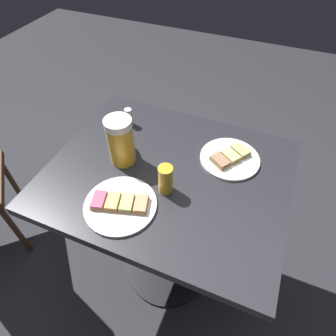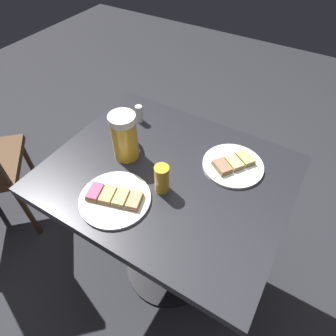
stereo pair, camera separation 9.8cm
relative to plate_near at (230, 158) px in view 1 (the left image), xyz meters
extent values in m
plane|color=#28282D|center=(0.14, -0.18, -0.77)|extent=(6.00, 6.00, 0.00)
cylinder|color=black|center=(0.14, -0.18, -0.76)|extent=(0.44, 0.44, 0.01)
cylinder|color=black|center=(0.14, -0.18, -0.39)|extent=(0.09, 0.09, 0.72)
cube|color=#232328|center=(0.14, -0.18, -0.03)|extent=(0.67, 0.83, 0.04)
cylinder|color=white|center=(0.00, 0.00, 0.00)|extent=(0.21, 0.21, 0.01)
cube|color=#9E7547|center=(0.04, -0.03, 0.01)|extent=(0.08, 0.08, 0.01)
cube|color=#997051|center=(0.04, -0.03, 0.02)|extent=(0.07, 0.08, 0.01)
cube|color=#9E7547|center=(0.00, 0.00, 0.01)|extent=(0.08, 0.08, 0.01)
cube|color=#EFE07A|center=(0.00, 0.00, 0.02)|extent=(0.07, 0.08, 0.01)
cube|color=#9E7547|center=(-0.04, 0.03, 0.01)|extent=(0.08, 0.08, 0.01)
cube|color=#ADC66B|center=(-0.04, 0.03, 0.02)|extent=(0.07, 0.08, 0.01)
cylinder|color=white|center=(0.33, -0.27, 0.00)|extent=(0.23, 0.23, 0.01)
cube|color=#9E7547|center=(0.31, -0.20, 0.01)|extent=(0.08, 0.06, 0.01)
cube|color=#EA8E66|center=(0.31, -0.20, 0.02)|extent=(0.07, 0.05, 0.01)
cube|color=#9E7547|center=(0.33, -0.24, 0.01)|extent=(0.08, 0.06, 0.01)
cube|color=#ADC66B|center=(0.33, -0.24, 0.02)|extent=(0.07, 0.05, 0.01)
cube|color=#9E7547|center=(0.34, -0.29, 0.01)|extent=(0.08, 0.06, 0.01)
cube|color=#E5B266|center=(0.34, -0.29, 0.02)|extent=(0.07, 0.05, 0.01)
cube|color=#9E7547|center=(0.35, -0.33, 0.01)|extent=(0.08, 0.06, 0.01)
cube|color=#BC4C70|center=(0.35, -0.33, 0.02)|extent=(0.07, 0.05, 0.01)
cylinder|color=gold|center=(0.15, -0.36, 0.07)|extent=(0.09, 0.09, 0.15)
cylinder|color=white|center=(0.15, -0.36, 0.16)|extent=(0.09, 0.09, 0.03)
torus|color=silver|center=(0.10, -0.39, 0.08)|extent=(0.09, 0.07, 0.10)
cylinder|color=gold|center=(0.22, -0.16, 0.04)|extent=(0.05, 0.05, 0.11)
cylinder|color=silver|center=(-0.04, -0.43, 0.03)|extent=(0.03, 0.03, 0.07)
cylinder|color=#472D19|center=(0.13, -1.16, -0.55)|extent=(0.03, 0.03, 0.43)
cylinder|color=#472D19|center=(0.36, -0.93, -0.55)|extent=(0.03, 0.03, 0.43)
camera|label=1|loc=(0.76, 0.07, 0.73)|focal=30.60mm
camera|label=2|loc=(0.71, 0.16, 0.73)|focal=30.60mm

